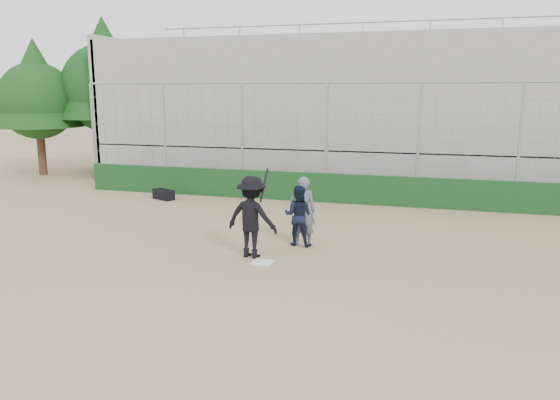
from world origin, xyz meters
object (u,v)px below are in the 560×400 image
(catcher_crouched, at_px, (298,225))
(equipment_bag, at_px, (164,194))
(umpire, at_px, (303,214))
(batter_at_plate, at_px, (252,217))

(catcher_crouched, height_order, equipment_bag, catcher_crouched)
(umpire, bearing_deg, equipment_bag, -50.82)
(batter_at_plate, distance_m, equipment_bag, 7.58)
(batter_at_plate, height_order, catcher_crouched, batter_at_plate)
(catcher_crouched, distance_m, equipment_bag, 7.37)
(catcher_crouched, xyz_separation_m, umpire, (0.09, 0.09, 0.26))
(catcher_crouched, height_order, umpire, umpire)
(batter_at_plate, height_order, umpire, batter_at_plate)
(catcher_crouched, distance_m, umpire, 0.29)
(batter_at_plate, relative_size, umpire, 1.30)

